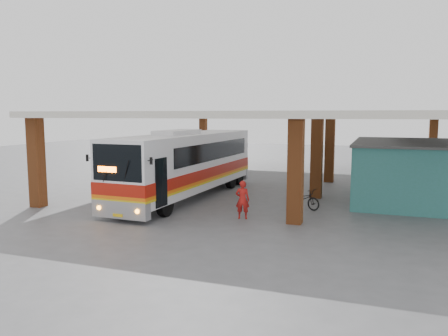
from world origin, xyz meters
TOP-DOWN VIEW (x-y plane):
  - ground at (0.00, 0.00)m, footprint 90.00×90.00m
  - brick_columns at (1.43, 5.00)m, footprint 20.10×21.60m
  - canopy_roof at (0.50, 6.50)m, footprint 21.00×23.00m
  - shop_building at (7.49, 4.00)m, footprint 5.20×8.20m
  - coach_bus at (-3.63, 0.67)m, footprint 3.11×12.82m
  - motorcycle at (2.81, -0.06)m, footprint 1.98×1.36m
  - pedestrian at (0.71, -2.97)m, footprint 0.68×0.51m
  - red_chair at (5.10, 8.31)m, footprint 0.52×0.52m

SIDE VIEW (x-z plane):
  - ground at x=0.00m, z-range 0.00..0.00m
  - red_chair at x=5.10m, z-range -0.03..0.80m
  - motorcycle at x=2.81m, z-range 0.00..0.98m
  - pedestrian at x=0.71m, z-range 0.00..1.68m
  - shop_building at x=7.49m, z-range 0.01..3.12m
  - coach_bus at x=-3.63m, z-range -0.01..3.69m
  - brick_columns at x=1.43m, z-range 0.00..4.35m
  - canopy_roof at x=0.50m, z-range 4.35..4.65m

